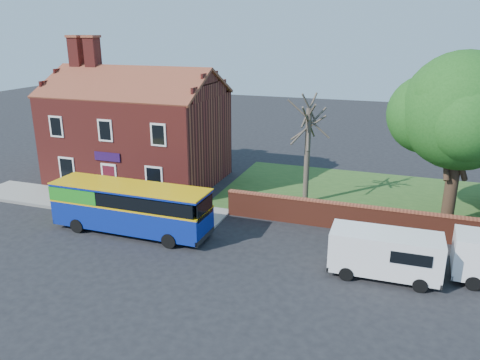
% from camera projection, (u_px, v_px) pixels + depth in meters
% --- Properties ---
extents(ground, '(120.00, 120.00, 0.00)m').
position_uv_depth(ground, '(144.00, 258.00, 23.67)').
color(ground, black).
rests_on(ground, ground).
extents(pavement, '(18.00, 3.50, 0.12)m').
position_uv_depth(pavement, '(96.00, 203.00, 31.03)').
color(pavement, gray).
rests_on(pavement, ground).
extents(kerb, '(18.00, 0.15, 0.14)m').
position_uv_depth(kerb, '(79.00, 212.00, 29.46)').
color(kerb, slate).
rests_on(kerb, ground).
extents(grass_strip, '(26.00, 12.00, 0.04)m').
position_uv_depth(grass_strip, '(415.00, 202.00, 31.22)').
color(grass_strip, '#426B28').
rests_on(grass_strip, ground).
extents(shop_building, '(12.30, 8.13, 10.50)m').
position_uv_depth(shop_building, '(138.00, 136.00, 35.16)').
color(shop_building, maroon).
rests_on(shop_building, ground).
extents(boundary_wall, '(22.00, 0.38, 1.60)m').
position_uv_depth(boundary_wall, '(417.00, 225.00, 25.59)').
color(boundary_wall, maroon).
rests_on(boundary_wall, ground).
extents(bus, '(9.19, 2.45, 2.80)m').
position_uv_depth(bus, '(126.00, 205.00, 26.28)').
color(bus, navy).
rests_on(bus, ground).
extents(van_near, '(5.02, 2.15, 2.19)m').
position_uv_depth(van_near, '(385.00, 252.00, 21.56)').
color(van_near, white).
rests_on(van_near, ground).
extents(large_tree, '(8.25, 6.52, 10.06)m').
position_uv_depth(large_tree, '(463.00, 114.00, 25.68)').
color(large_tree, black).
rests_on(large_tree, ground).
extents(bare_tree, '(2.59, 3.08, 6.90)m').
position_uv_depth(bare_tree, '(307.00, 151.00, 30.19)').
color(bare_tree, '#4C4238').
rests_on(bare_tree, ground).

